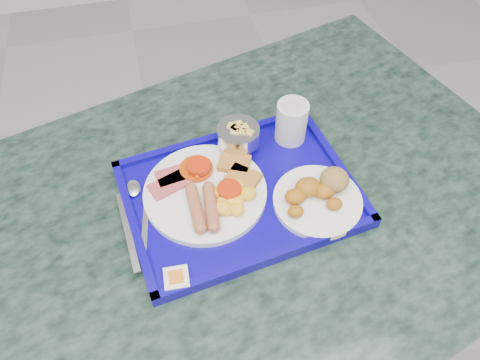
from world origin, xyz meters
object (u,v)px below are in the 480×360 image
at_px(fruit_bowl, 238,135).
at_px(juice_cup, 292,121).
at_px(table, 235,259).
at_px(tray, 240,195).
at_px(main_plate, 209,191).
at_px(bread_plate, 319,195).

distance_m(fruit_bowl, juice_cup, 0.11).
distance_m(table, tray, 0.21).
bearing_deg(fruit_bowl, tray, -101.77).
distance_m(tray, fruit_bowl, 0.12).
distance_m(main_plate, juice_cup, 0.23).
relative_size(table, juice_cup, 15.66).
xyz_separation_m(table, main_plate, (-0.04, 0.03, 0.22)).
bearing_deg(bread_plate, fruit_bowl, 125.31).
relative_size(main_plate, juice_cup, 2.61).
height_order(main_plate, fruit_bowl, fruit_bowl).
bearing_deg(table, fruit_bowl, 73.23).
height_order(bread_plate, juice_cup, juice_cup).
distance_m(bread_plate, fruit_bowl, 0.20).
relative_size(bread_plate, juice_cup, 1.86).
relative_size(main_plate, fruit_bowl, 2.73).
xyz_separation_m(table, tray, (0.02, 0.02, 0.21)).
distance_m(bread_plate, juice_cup, 0.17).
height_order(fruit_bowl, juice_cup, juice_cup).
xyz_separation_m(fruit_bowl, juice_cup, (0.11, 0.01, 0.01)).
bearing_deg(fruit_bowl, table, -106.77).
relative_size(tray, fruit_bowl, 5.47).
bearing_deg(bread_plate, main_plate, 163.25).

